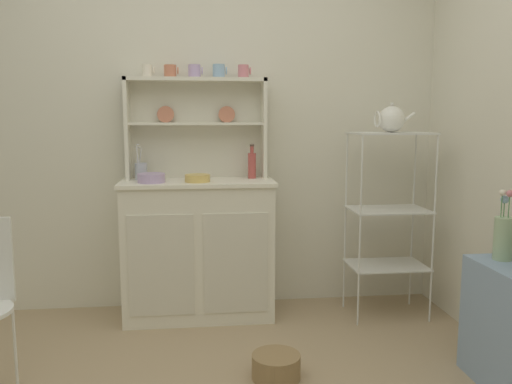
% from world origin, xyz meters
% --- Properties ---
extents(wall_back, '(3.84, 0.05, 2.50)m').
position_xyz_m(wall_back, '(0.00, 1.62, 1.25)').
color(wall_back, silver).
rests_on(wall_back, ground).
extents(hutch_cabinet, '(0.98, 0.45, 0.90)m').
position_xyz_m(hutch_cabinet, '(-0.05, 1.37, 0.46)').
color(hutch_cabinet, silver).
rests_on(hutch_cabinet, ground).
extents(hutch_shelf_unit, '(0.91, 0.18, 0.66)m').
position_xyz_m(hutch_shelf_unit, '(-0.05, 1.53, 1.29)').
color(hutch_shelf_unit, silver).
rests_on(hutch_shelf_unit, hutch_cabinet).
extents(bakers_rack, '(0.50, 0.34, 1.21)m').
position_xyz_m(bakers_rack, '(1.18, 1.24, 0.76)').
color(bakers_rack, silver).
rests_on(bakers_rack, ground).
extents(side_shelf_blue, '(0.28, 0.48, 0.60)m').
position_xyz_m(side_shelf_blue, '(1.44, 0.26, 0.30)').
color(side_shelf_blue, '#849EBC').
rests_on(side_shelf_blue, ground).
extents(floor_basket, '(0.25, 0.25, 0.12)m').
position_xyz_m(floor_basket, '(0.33, 0.47, 0.06)').
color(floor_basket, '#93754C').
rests_on(floor_basket, ground).
extents(cup_cream_0, '(0.08, 0.07, 0.08)m').
position_xyz_m(cup_cream_0, '(-0.36, 1.49, 1.60)').
color(cup_cream_0, silver).
rests_on(cup_cream_0, hutch_shelf_unit).
extents(cup_terracotta_1, '(0.09, 0.08, 0.08)m').
position_xyz_m(cup_terracotta_1, '(-0.21, 1.49, 1.60)').
color(cup_terracotta_1, '#C67556').
rests_on(cup_terracotta_1, hutch_shelf_unit).
extents(cup_lilac_2, '(0.09, 0.08, 0.08)m').
position_xyz_m(cup_lilac_2, '(-0.06, 1.49, 1.60)').
color(cup_lilac_2, '#B79ECC').
rests_on(cup_lilac_2, hutch_shelf_unit).
extents(cup_sky_3, '(0.09, 0.08, 0.09)m').
position_xyz_m(cup_sky_3, '(0.10, 1.49, 1.60)').
color(cup_sky_3, '#8EB2D1').
rests_on(cup_sky_3, hutch_shelf_unit).
extents(cup_rose_4, '(0.08, 0.07, 0.08)m').
position_xyz_m(cup_rose_4, '(0.26, 1.49, 1.60)').
color(cup_rose_4, '#D17A84').
rests_on(cup_rose_4, hutch_shelf_unit).
extents(bowl_mixing_large, '(0.17, 0.17, 0.06)m').
position_xyz_m(bowl_mixing_large, '(-0.34, 1.29, 0.93)').
color(bowl_mixing_large, '#B79ECC').
rests_on(bowl_mixing_large, hutch_cabinet).
extents(bowl_floral_medium, '(0.16, 0.16, 0.05)m').
position_xyz_m(bowl_floral_medium, '(-0.05, 1.29, 0.93)').
color(bowl_floral_medium, '#DBB760').
rests_on(bowl_floral_medium, hutch_cabinet).
extents(jam_bottle, '(0.05, 0.05, 0.23)m').
position_xyz_m(jam_bottle, '(0.31, 1.45, 0.99)').
color(jam_bottle, '#B74C47').
rests_on(jam_bottle, hutch_cabinet).
extents(utensil_jar, '(0.08, 0.08, 0.23)m').
position_xyz_m(utensil_jar, '(-0.41, 1.45, 0.96)').
color(utensil_jar, '#B2B7C6').
rests_on(utensil_jar, hutch_cabinet).
extents(porcelain_teapot, '(0.26, 0.17, 0.19)m').
position_xyz_m(porcelain_teapot, '(1.18, 1.24, 1.29)').
color(porcelain_teapot, white).
rests_on(porcelain_teapot, bakers_rack).
extents(flower_vase, '(0.09, 0.09, 0.35)m').
position_xyz_m(flower_vase, '(1.44, 0.38, 0.73)').
color(flower_vase, '#9EB78E').
rests_on(flower_vase, side_shelf_blue).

